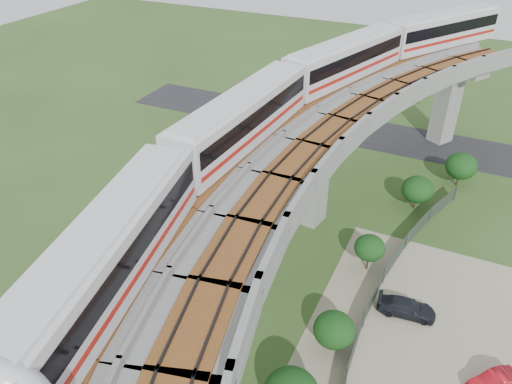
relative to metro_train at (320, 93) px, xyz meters
The scene contains 12 objects.
ground 15.75m from the metro_train, 96.72° to the right, with size 160.00×160.00×0.00m, color #334D1E.
dirt_lot 21.31m from the metro_train, 42.46° to the right, with size 18.00×26.00×0.04m, color gray.
asphalt_road 23.71m from the metro_train, 93.25° to the left, with size 60.00×8.00×0.03m, color #232326.
viaduct 10.63m from the metro_train, 74.58° to the right, with size 19.58×73.98×11.40m.
metro_train is the anchor object (origin of this frame).
fence 17.40m from the metro_train, 48.60° to the right, with size 3.87×38.73×1.50m.
tree_0 19.42m from the metro_train, 48.44° to the left, with size 3.03×3.03×3.49m.
tree_1 14.50m from the metro_train, 39.59° to the left, with size 2.86×2.86×3.25m.
tree_2 12.43m from the metro_train, 31.63° to the right, with size 2.37×2.37×3.12m.
tree_3 17.33m from the metro_train, 64.21° to the right, with size 2.69×2.69×2.96m.
car_red 22.50m from the metro_train, 35.38° to the right, with size 1.14×3.28×1.08m, color #B0101A.
car_dark 16.86m from the metro_train, 36.64° to the right, with size 1.63×4.01×1.16m, color black.
Camera 1 is at (11.96, -24.64, 26.24)m, focal length 35.00 mm.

